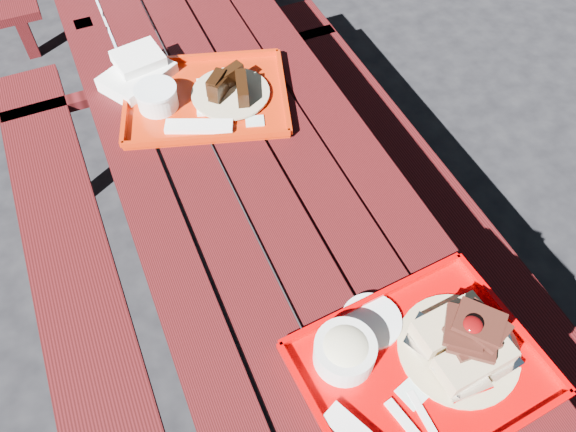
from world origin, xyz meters
name	(u,v)px	position (x,y,z in m)	size (l,w,h in m)	color
ground	(272,316)	(0.00, 0.00, 0.00)	(60.00, 60.00, 0.00)	black
picnic_table_near	(268,231)	(0.00, 0.00, 0.56)	(1.41, 2.40, 0.75)	#3F0C0E
near_tray	(416,356)	(0.11, -0.58, 0.79)	(0.53, 0.43, 0.16)	#CB0001
far_tray	(203,97)	(-0.04, 0.40, 0.78)	(0.58, 0.51, 0.08)	#B62206
white_cloth	(138,72)	(-0.19, 0.58, 0.79)	(0.26, 0.24, 0.09)	white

